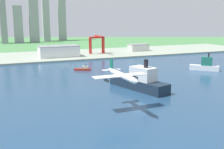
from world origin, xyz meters
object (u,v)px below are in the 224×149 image
Objects in this scene: tugboat_small at (83,69)px; warehouse_main at (59,51)px; warehouse_annex at (138,47)px; ferry_boat at (205,66)px; airplane_landing at (122,75)px; port_crane_red at (97,40)px; cargo_ship at (140,81)px.

tugboat_small is 0.31× the size of warehouse_main.
warehouse_annex is at bearing 8.29° from warehouse_main.
warehouse_annex is (14.62, 211.45, 2.83)m from ferry_boat.
warehouse_annex reaches higher than tugboat_small.
ferry_boat reaches higher than warehouse_annex.
airplane_landing is at bearing -97.08° from tugboat_small.
airplane_landing reaches higher than tugboat_small.
ferry_boat is 0.79× the size of port_crane_red.
airplane_landing is 1.13× the size of port_crane_red.
port_crane_red is (-76.76, 202.74, 20.85)m from ferry_boat.
warehouse_annex is (181.99, 313.86, -17.21)m from airplane_landing.
ferry_boat is 241.10m from warehouse_main.
port_crane_red is at bearing 11.69° from warehouse_main.
ferry_boat is 217.78m from port_crane_red.
warehouse_annex is (161.61, 149.70, 7.10)m from tugboat_small.
tugboat_small is 0.52× the size of port_crane_red.
warehouse_main is (-4.85, 125.46, 9.70)m from tugboat_small.
ferry_boat is at bearing 22.79° from cargo_ship.
port_crane_red is at bearing 73.46° from airplane_landing.
ferry_boat is at bearing -22.79° from tugboat_small.
cargo_ship reaches higher than tugboat_small.
cargo_ship reaches higher than ferry_boat.
cargo_ship is at bearing -79.28° from tugboat_small.
port_crane_red is 93.55m from warehouse_annex.
warehouse_annex is at bearing 86.04° from ferry_boat.
warehouse_main is (-75.08, -15.53, -15.42)m from port_crane_red.
tugboat_small is 220.41m from warehouse_annex.
airplane_landing is at bearing -120.11° from warehouse_annex.
tugboat_small is 159.50m from port_crane_red.
cargo_ship is 241.35m from warehouse_main.
tugboat_small is 0.30× the size of cargo_ship.
port_crane_red reaches higher than cargo_ship.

